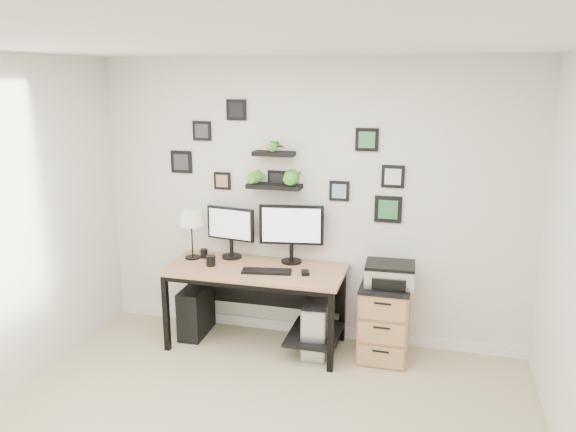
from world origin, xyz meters
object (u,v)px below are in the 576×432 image
(monitor_right, at_px, (291,229))
(file_cabinet, at_px, (384,320))
(pc_tower_grey, at_px, (316,326))
(monitor_left, at_px, (231,229))
(printer, at_px, (390,274))
(desk, at_px, (261,280))
(table_lamp, at_px, (191,218))
(pc_tower_black, at_px, (196,311))
(mug, at_px, (211,261))

(monitor_right, relative_size, file_cabinet, 0.87)
(monitor_right, xyz_separation_m, pc_tower_grey, (0.29, -0.20, -0.84))
(monitor_left, distance_m, printer, 1.52)
(file_cabinet, bearing_deg, desk, -177.03)
(table_lamp, bearing_deg, pc_tower_grey, -4.41)
(pc_tower_grey, relative_size, file_cabinet, 0.74)
(desk, xyz_separation_m, pc_tower_black, (-0.67, 0.04, -0.39))
(monitor_left, bearing_deg, printer, -4.48)
(desk, height_order, pc_tower_black, desk)
(table_lamp, relative_size, file_cabinet, 0.72)
(monitor_left, relative_size, mug, 5.11)
(pc_tower_black, bearing_deg, desk, -5.34)
(pc_tower_black, distance_m, pc_tower_grey, 1.19)
(monitor_left, relative_size, table_lamp, 1.01)
(monitor_left, height_order, table_lamp, monitor_left)
(monitor_left, xyz_separation_m, file_cabinet, (1.47, -0.13, -0.70))
(mug, relative_size, pc_tower_grey, 0.19)
(desk, bearing_deg, pc_tower_grey, -1.10)
(table_lamp, distance_m, mug, 0.45)
(pc_tower_black, bearing_deg, pc_tower_grey, -4.22)
(desk, height_order, monitor_right, monitor_right)
(table_lamp, bearing_deg, file_cabinet, -0.82)
(monitor_right, relative_size, mug, 6.08)
(mug, bearing_deg, table_lamp, 147.32)
(monitor_left, distance_m, monitor_right, 0.59)
(mug, bearing_deg, printer, 5.25)
(desk, bearing_deg, printer, 3.48)
(desk, bearing_deg, monitor_right, 38.96)
(pc_tower_black, xyz_separation_m, pc_tower_grey, (1.19, -0.05, 0.00))
(printer, bearing_deg, pc_tower_black, -179.13)
(pc_tower_grey, bearing_deg, monitor_right, 144.61)
(mug, height_order, file_cabinet, mug)
(pc_tower_black, bearing_deg, table_lamp, 123.87)
(desk, distance_m, table_lamp, 0.87)
(monitor_right, bearing_deg, mug, -158.52)
(monitor_right, distance_m, file_cabinet, 1.16)
(table_lamp, xyz_separation_m, pc_tower_grey, (1.22, -0.09, -0.90))
(monitor_left, xyz_separation_m, mug, (-0.10, -0.26, -0.24))
(printer, bearing_deg, file_cabinet, -157.73)
(mug, relative_size, printer, 0.22)
(monitor_right, bearing_deg, pc_tower_grey, -35.39)
(desk, relative_size, mug, 16.65)
(file_cabinet, bearing_deg, table_lamp, 179.18)
(table_lamp, bearing_deg, monitor_right, 6.64)
(desk, distance_m, monitor_right, 0.54)
(desk, relative_size, file_cabinet, 2.39)
(desk, relative_size, printer, 3.72)
(monitor_right, distance_m, pc_tower_black, 1.24)
(desk, distance_m, pc_tower_black, 0.77)
(monitor_right, relative_size, table_lamp, 1.21)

